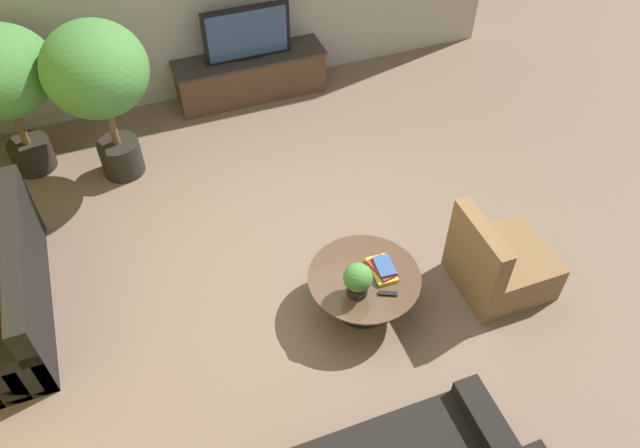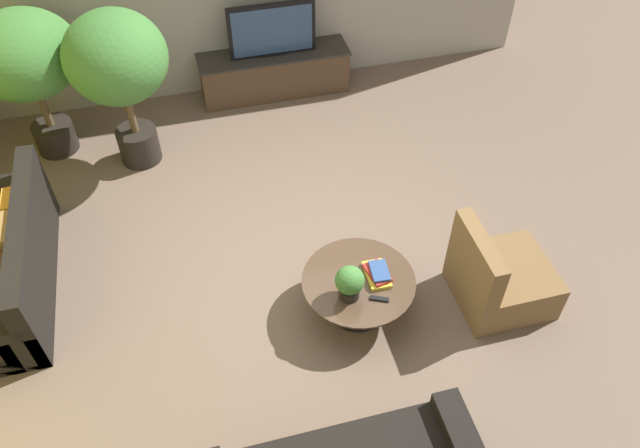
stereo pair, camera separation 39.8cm
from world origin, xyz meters
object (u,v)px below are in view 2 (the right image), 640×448
object	(u,v)px
couch_by_wall	(4,266)
media_console	(274,72)
potted_plant_tabletop	(350,282)
television	(272,30)
potted_palm_tall	(26,60)
coffee_table	(358,289)
potted_palm_corner	(118,65)
armchair_wicker	(499,278)

from	to	relation	value
couch_by_wall	media_console	bearing A→B (deg)	129.56
potted_plant_tabletop	television	bearing A→B (deg)	88.30
media_console	potted_palm_tall	size ratio (longest dim) A/B	1.12
media_console	coffee_table	distance (m)	3.52
television	potted_palm_corner	world-z (taller)	potted_palm_corner
television	potted_palm_tall	xyz separation A→B (m)	(-2.65, -0.49, 0.30)
couch_by_wall	armchair_wicker	xyz separation A→B (m)	(4.26, -1.24, -0.02)
media_console	coffee_table	bearing A→B (deg)	-89.68
television	potted_plant_tabletop	bearing A→B (deg)	-91.70
television	couch_by_wall	bearing A→B (deg)	-140.46
armchair_wicker	potted_plant_tabletop	xyz separation A→B (m)	(-1.37, 0.06, 0.30)
potted_plant_tabletop	potted_palm_tall	bearing A→B (deg)	128.74
media_console	potted_palm_corner	world-z (taller)	potted_palm_corner
potted_palm_corner	media_console	bearing A→B (deg)	27.64
media_console	television	world-z (taller)	television
couch_by_wall	potted_plant_tabletop	bearing A→B (deg)	67.80
coffee_table	couch_by_wall	distance (m)	3.19
coffee_table	couch_by_wall	world-z (taller)	couch_by_wall
television	potted_palm_tall	bearing A→B (deg)	-169.63
television	coffee_table	xyz separation A→B (m)	(0.02, -3.52, -0.58)
television	potted_palm_corner	size ratio (longest dim) A/B	0.59
armchair_wicker	potted_plant_tabletop	bearing A→B (deg)	87.32
couch_by_wall	potted_palm_tall	world-z (taller)	potted_palm_tall
television	couch_by_wall	xyz separation A→B (m)	(-3.00, -2.48, -0.57)
couch_by_wall	potted_palm_tall	xyz separation A→B (m)	(0.35, 1.99, 0.88)
coffee_table	potted_plant_tabletop	size ratio (longest dim) A/B	3.00
media_console	potted_palm_tall	distance (m)	2.84
television	potted_plant_tabletop	distance (m)	3.67
armchair_wicker	potted_plant_tabletop	world-z (taller)	armchair_wicker
potted_palm_tall	potted_plant_tabletop	world-z (taller)	potted_palm_tall
media_console	potted_plant_tabletop	distance (m)	3.67
coffee_table	potted_palm_tall	bearing A→B (deg)	131.38
armchair_wicker	television	bearing A→B (deg)	18.79
potted_palm_tall	potted_palm_corner	world-z (taller)	potted_palm_corner
media_console	armchair_wicker	xyz separation A→B (m)	(1.27, -3.72, -0.01)
potted_plant_tabletop	potted_palm_corner	bearing A→B (deg)	120.59
armchair_wicker	couch_by_wall	bearing A→B (deg)	73.74
coffee_table	potted_palm_corner	distance (m)	3.28
media_console	television	xyz separation A→B (m)	(0.00, -0.00, 0.58)
couch_by_wall	armchair_wicker	world-z (taller)	armchair_wicker
armchair_wicker	potted_palm_corner	world-z (taller)	potted_palm_corner
coffee_table	potted_palm_corner	bearing A→B (deg)	123.88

